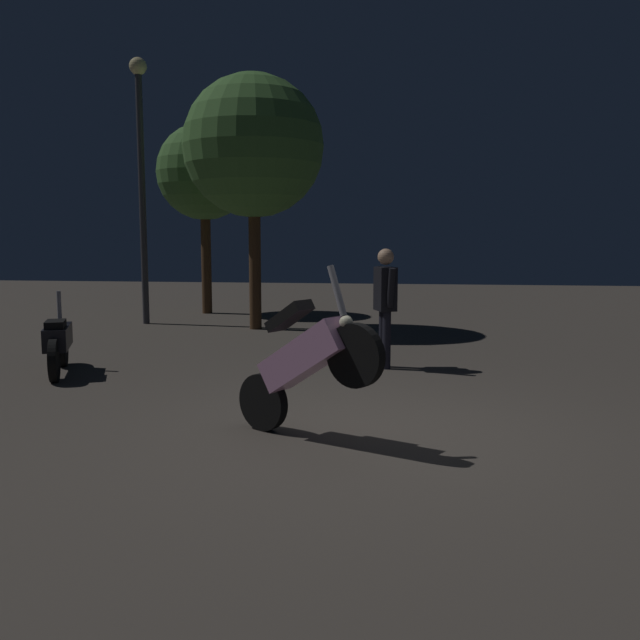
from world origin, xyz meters
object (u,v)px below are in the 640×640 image
object	(u,v)px
motorcycle_black_parked_left	(58,342)
streetlamp_near	(141,160)
motorcycle_pink_foreground	(306,361)
person_rider_beside	(385,297)

from	to	relation	value
motorcycle_black_parked_left	streetlamp_near	xyz separation A→B (m)	(-0.82, 5.20, 3.02)
motorcycle_pink_foreground	streetlamp_near	xyz separation A→B (m)	(-4.62, 7.76, 2.71)
motorcycle_pink_foreground	motorcycle_black_parked_left	xyz separation A→B (m)	(-3.80, 2.56, -0.31)
motorcycle_pink_foreground	person_rider_beside	bearing A→B (deg)	111.95
motorcycle_pink_foreground	streetlamp_near	distance (m)	9.43
person_rider_beside	motorcycle_pink_foreground	bearing A→B (deg)	59.71
motorcycle_pink_foreground	person_rider_beside	size ratio (longest dim) A/B	0.96
motorcycle_black_parked_left	streetlamp_near	distance (m)	6.07
motorcycle_pink_foreground	motorcycle_black_parked_left	bearing A→B (deg)	177.87
motorcycle_black_parked_left	person_rider_beside	size ratio (longest dim) A/B	0.92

